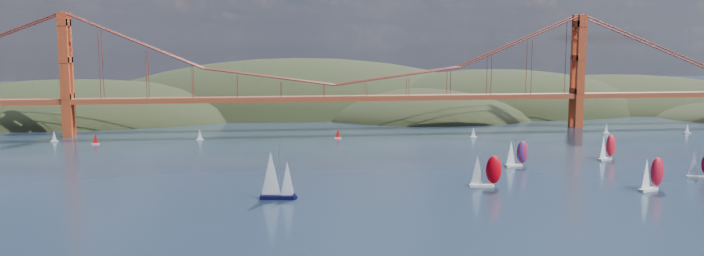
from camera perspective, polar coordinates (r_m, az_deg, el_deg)
name	(u,v)px	position (r m, az deg, el deg)	size (l,w,h in m)	color
ground	(424,243)	(150.04, 5.97, -9.51)	(1200.00, 1200.00, 0.00)	black
headlands	(390,129)	(428.82, 3.14, -0.06)	(725.00, 225.00, 96.00)	black
bridge	(331,63)	(321.27, -1.77, 5.43)	(552.00, 12.00, 55.00)	brown
sloop_navy	(276,176)	(188.26, -6.36, -3.99)	(9.71, 5.96, 14.61)	black
racer_0	(485,170)	(206.05, 11.00, -3.48)	(9.52, 4.94, 10.69)	white
racer_1	(652,173)	(215.81, 23.64, -3.46)	(9.69, 6.65, 10.84)	white
racer_2	(700,164)	(241.48, 26.98, -2.72)	(8.28, 5.73, 9.27)	silver
racer_3	(607,147)	(263.97, 20.43, -1.46)	(9.10, 6.94, 10.29)	silver
racer_rwb	(516,153)	(241.38, 13.51, -2.03)	(8.88, 4.60, 9.97)	silver
distant_boat_1	(54,136)	(317.14, -23.51, -0.63)	(3.00, 2.00, 4.70)	silver
distant_boat_2	(95,139)	(302.61, -20.55, -0.85)	(3.00, 2.00, 4.70)	silver
distant_boat_3	(200,135)	(302.93, -12.54, -0.54)	(3.00, 2.00, 4.70)	silver
distant_boat_4	(606,129)	(336.27, 20.38, -0.05)	(3.00, 2.00, 4.70)	silver
distant_boat_5	(687,128)	(352.00, 26.10, -0.03)	(3.00, 2.00, 4.70)	silver
distant_boat_8	(473,132)	(307.31, 10.06, -0.36)	(3.00, 2.00, 4.70)	silver
distant_boat_9	(338,133)	(300.27, -1.18, -0.43)	(3.00, 2.00, 4.70)	silver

